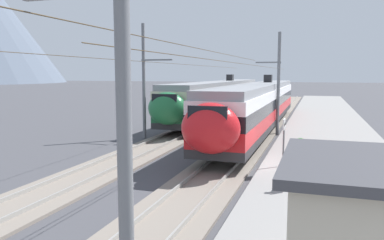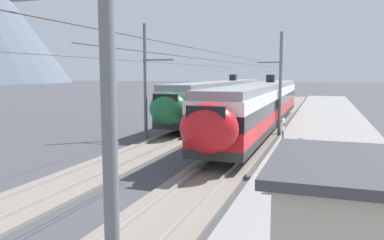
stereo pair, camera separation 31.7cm
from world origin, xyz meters
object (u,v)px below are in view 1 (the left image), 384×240
Objects in this scene: handbag_beside_passenger at (298,181)px; catenary_mast_west at (117,130)px; train_near_platform at (260,104)px; catenary_mast_mid at (277,82)px; platform_sign at (284,132)px; catenary_mast_far_side at (146,80)px; platform_shelter at (355,237)px; train_far_track at (219,97)px; passenger_walking at (297,164)px; potted_plant_platform_edge at (300,144)px.

catenary_mast_west is at bearing 166.88° from handbag_beside_passenger.
catenary_mast_mid is at bearing -136.41° from train_near_platform.
handbag_beside_passenger is at bearing -163.83° from platform_sign.
handbag_beside_passenger is (9.91, -2.31, -3.30)m from catenary_mast_west.
platform_shelter is at bearing -145.49° from catenary_mast_far_side.
catenary_mast_west is 24.14m from catenary_mast_mid.
train_far_track is 8.74× the size of platform_shelter.
catenary_mast_west is 10.69m from handbag_beside_passenger.
passenger_walking is at bearing -159.60° from train_far_track.
catenary_mast_far_side is at bearing 23.81° from catenary_mast_west.
train_far_track is at bearing 20.40° from passenger_walking.
catenary_mast_west is 16.62m from potted_plant_platform_edge.
catenary_mast_west is (-33.75, -6.81, 1.55)m from train_far_track.
train_far_track is 0.68× the size of catenary_mast_far_side.
potted_plant_platform_edge is (-7.92, -2.12, -3.18)m from catenary_mast_mid.
catenary_mast_mid is 14.83m from handbag_beside_passenger.
passenger_walking reaches higher than handbag_beside_passenger.
passenger_walking is 0.48× the size of platform_shelter.
catenary_mast_west is 20.53× the size of platform_sign.
train_far_track is at bearing 11.41° from catenary_mast_west.
passenger_walking is at bearing -13.86° from catenary_mast_west.
platform_sign is (-11.48, -1.50, -1.99)m from catenary_mast_mid.
platform_sign reaches higher than passenger_walking.
catenary_mast_mid reaches higher than handbag_beside_passenger.
catenary_mast_west reaches higher than platform_shelter.
platform_sign is 0.63× the size of platform_shelter.
catenary_mast_far_side reaches higher than train_far_track.
platform_shelter is (-14.42, -1.48, 1.00)m from potted_plant_platform_edge.
catenary_mast_far_side is at bearing 34.51° from platform_shelter.
catenary_mast_west is 27.00× the size of passenger_walking.
catenary_mast_far_side is (-4.43, 8.70, 0.21)m from catenary_mast_mid.
potted_plant_platform_edge is (16.21, -2.13, -2.98)m from catenary_mast_west.
potted_plant_platform_edge is at bearing -7.50° from catenary_mast_west.
train_near_platform is at bearing 3.25° from catenary_mast_west.
platform_sign is at bearing -167.14° from train_near_platform.
platform_sign is 3.54m from passenger_walking.
handbag_beside_passenger is (0.63, -0.02, -0.83)m from passenger_walking.
train_near_platform is 16.31m from handbag_beside_passenger.
handbag_beside_passenger is (-23.84, -9.12, -1.75)m from train_far_track.
platform_sign is 6.25× the size of handbag_beside_passenger.
train_near_platform reaches higher than potted_plant_platform_edge.
train_near_platform is 39.49× the size of potted_plant_platform_edge.
catenary_mast_west reaches higher than platform_sign.
handbag_beside_passenger is (-15.77, -3.77, -1.75)m from train_near_platform.
catenary_mast_far_side is 27.00× the size of passenger_walking.
potted_plant_platform_edge is at bearing 1.60° from handbag_beside_passenger.
train_far_track is 0.68× the size of catenary_mast_mid.
train_near_platform is 13.36m from platform_sign.
catenary_mast_far_side is at bearing 72.13° from potted_plant_platform_edge.
train_near_platform is 24.42m from platform_shelter.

